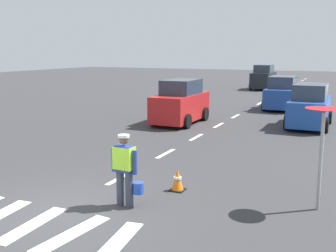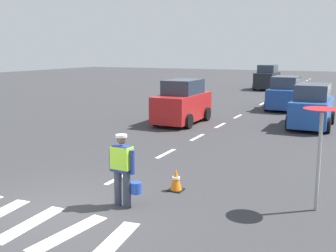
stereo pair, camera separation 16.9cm
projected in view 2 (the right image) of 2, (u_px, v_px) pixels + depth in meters
ground_plane at (263, 103)px, 27.75m from camera, size 96.00×96.00×0.00m
crosswalk_stripes at (30, 224)px, 8.40m from camera, size 4.58×1.93×0.01m
lane_center_line at (275, 97)px, 31.49m from camera, size 0.14×46.40×0.01m
road_worker at (123, 167)px, 9.23m from camera, size 0.77×0.37×1.67m
yield_sign at (322, 119)px, 8.79m from camera, size 0.80×0.80×2.29m
traffic_cone_near at (176, 180)px, 10.39m from camera, size 0.36×0.36×0.58m
car_oncoming_third at (267, 78)px, 37.51m from camera, size 1.93×3.88×2.24m
car_outgoing_far at (286, 94)px, 24.77m from camera, size 1.90×3.98×2.00m
car_oncoming_lead at (182, 103)px, 19.99m from camera, size 1.90×3.90×2.13m
car_parked_far at (312, 107)px, 18.95m from camera, size 1.86×3.97×2.01m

